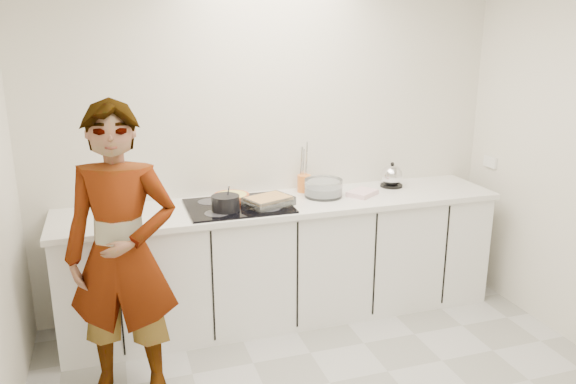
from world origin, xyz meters
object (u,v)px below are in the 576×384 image
object	(u,v)px
kettle	(392,176)
utensil_crock	(304,183)
mixing_bowl	(323,189)
saucepan	(226,203)
cook	(122,255)
hob	(238,206)
tart_dish	(231,197)
baking_dish	(268,201)

from	to	relation	value
kettle	utensil_crock	bearing A→B (deg)	173.84
mixing_bowl	utensil_crock	xyz separation A→B (m)	(-0.09, 0.17, 0.00)
saucepan	cook	bearing A→B (deg)	-144.74
saucepan	mixing_bowl	bearing A→B (deg)	11.31
hob	saucepan	xyz separation A→B (m)	(-0.11, -0.10, 0.06)
hob	kettle	bearing A→B (deg)	6.70
tart_dish	baking_dish	distance (m)	0.30
hob	cook	distance (m)	1.01
hob	saucepan	size ratio (longest dim) A/B	3.58
saucepan	utensil_crock	size ratio (longest dim) A/B	1.53
tart_dish	cook	world-z (taller)	cook
kettle	cook	bearing A→B (deg)	-160.40
saucepan	baking_dish	world-z (taller)	saucepan
utensil_crock	cook	size ratio (longest dim) A/B	0.07
mixing_bowl	utensil_crock	distance (m)	0.19
baking_dish	utensil_crock	distance (m)	0.48
tart_dish	kettle	world-z (taller)	kettle
cook	mixing_bowl	bearing A→B (deg)	40.10
hob	kettle	world-z (taller)	kettle
baking_dish	mixing_bowl	distance (m)	0.48
mixing_bowl	kettle	world-z (taller)	kettle
tart_dish	saucepan	distance (m)	0.26
hob	utensil_crock	bearing A→B (deg)	21.71
saucepan	mixing_bowl	world-z (taller)	saucepan
tart_dish	cook	size ratio (longest dim) A/B	0.19
tart_dish	cook	xyz separation A→B (m)	(-0.79, -0.73, -0.07)
tart_dish	kettle	bearing A→B (deg)	0.55
saucepan	utensil_crock	world-z (taller)	saucepan
saucepan	mixing_bowl	distance (m)	0.79
baking_dish	kettle	bearing A→B (deg)	11.57
hob	utensil_crock	xyz separation A→B (m)	(0.57, 0.23, 0.06)
hob	baking_dish	bearing A→B (deg)	-19.42
cook	utensil_crock	bearing A→B (deg)	47.01
baking_dish	kettle	size ratio (longest dim) A/B	1.89
tart_dish	mixing_bowl	world-z (taller)	mixing_bowl
hob	tart_dish	world-z (taller)	tart_dish
baking_dish	cook	distance (m)	1.15
tart_dish	mixing_bowl	xyz separation A→B (m)	(0.68, -0.08, 0.02)
tart_dish	kettle	xyz separation A→B (m)	(1.30, 0.01, 0.05)
kettle	cook	world-z (taller)	cook
saucepan	mixing_bowl	xyz separation A→B (m)	(0.78, 0.16, -0.01)
saucepan	kettle	world-z (taller)	kettle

